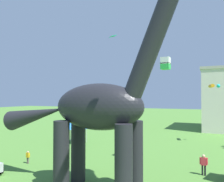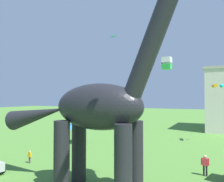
% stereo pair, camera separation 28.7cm
% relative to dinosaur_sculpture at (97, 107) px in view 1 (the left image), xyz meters
% --- Properties ---
extents(dinosaur_sculpture, '(15.13, 3.20, 15.81)m').
position_rel_dinosaur_sculpture_xyz_m(dinosaur_sculpture, '(0.00, 0.00, 0.00)').
color(dinosaur_sculpture, black).
rests_on(dinosaur_sculpture, ground_plane).
extents(person_far_spectator, '(0.45, 0.20, 1.21)m').
position_rel_dinosaur_sculpture_xyz_m(person_far_spectator, '(-9.08, 2.88, -4.99)').
color(person_far_spectator, '#6B6056').
rests_on(person_far_spectator, ground_plane).
extents(person_photographer, '(0.63, 0.28, 1.69)m').
position_rel_dinosaur_sculpture_xyz_m(person_photographer, '(6.45, 6.31, -4.69)').
color(person_photographer, black).
rests_on(person_photographer, ground_plane).
extents(festival_canopy_tent, '(3.15, 3.15, 3.00)m').
position_rel_dinosaur_sculpture_xyz_m(festival_canopy_tent, '(-10.65, 12.83, -3.17)').
color(festival_canopy_tent, '#B2B2B7').
rests_on(festival_canopy_tent, ground_plane).
extents(kite_trailing, '(0.84, 0.84, 1.11)m').
position_rel_dinosaur_sculpture_xyz_m(kite_trailing, '(3.21, 7.32, 3.78)').
color(kite_trailing, white).
extents(kite_drifting, '(1.63, 1.77, 0.50)m').
position_rel_dinosaur_sculpture_xyz_m(kite_drifting, '(7.08, 20.33, 2.20)').
color(kite_drifting, orange).
extents(kite_apex, '(0.79, 0.79, 0.14)m').
position_rel_dinosaur_sculpture_xyz_m(kite_apex, '(-0.46, 3.62, 5.81)').
color(kite_apex, '#19B2B7').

